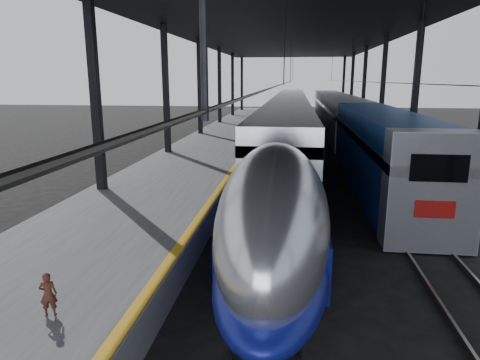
# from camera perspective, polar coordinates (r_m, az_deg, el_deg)

# --- Properties ---
(ground) EXTENTS (160.00, 160.00, 0.00)m
(ground) POSITION_cam_1_polar(r_m,az_deg,el_deg) (13.68, -3.87, -11.21)
(ground) COLOR black
(ground) RESTS_ON ground
(platform) EXTENTS (6.00, 80.00, 1.00)m
(platform) POSITION_cam_1_polar(r_m,az_deg,el_deg) (33.16, -3.21, 4.30)
(platform) COLOR #4C4C4F
(platform) RESTS_ON ground
(yellow_strip) EXTENTS (0.30, 80.00, 0.01)m
(yellow_strip) POSITION_cam_1_polar(r_m,az_deg,el_deg) (32.69, 1.63, 5.08)
(yellow_strip) COLOR orange
(yellow_strip) RESTS_ON platform
(rails) EXTENTS (6.52, 80.00, 0.16)m
(rails) POSITION_cam_1_polar(r_m,az_deg,el_deg) (32.75, 10.72, 3.23)
(rails) COLOR slate
(rails) RESTS_ON ground
(canopy) EXTENTS (18.00, 75.00, 9.47)m
(canopy) POSITION_cam_1_polar(r_m,az_deg,el_deg) (32.39, 6.58, 19.31)
(canopy) COLOR black
(canopy) RESTS_ON ground
(tgv_train) EXTENTS (2.92, 65.20, 4.18)m
(tgv_train) POSITION_cam_1_polar(r_m,az_deg,el_deg) (38.27, 6.58, 7.63)
(tgv_train) COLOR silver
(tgv_train) RESTS_ON ground
(second_train) EXTENTS (2.95, 56.05, 4.07)m
(second_train) POSITION_cam_1_polar(r_m,az_deg,el_deg) (41.49, 13.63, 7.93)
(second_train) COLOR navy
(second_train) RESTS_ON ground
(child) EXTENTS (0.39, 0.32, 0.93)m
(child) POSITION_cam_1_polar(r_m,az_deg,el_deg) (9.66, -24.21, -13.72)
(child) COLOR #441E16
(child) RESTS_ON platform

